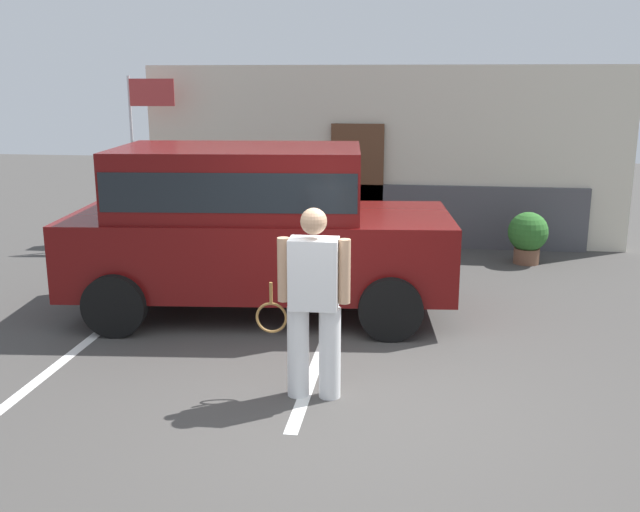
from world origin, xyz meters
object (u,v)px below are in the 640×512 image
at_px(tennis_player_man, 313,302).
at_px(flag_pole, 142,129).
at_px(potted_plant_by_porch, 528,235).
at_px(parked_suv, 252,221).

relative_size(tennis_player_man, flag_pole, 0.61).
xyz_separation_m(potted_plant_by_porch, flag_pole, (-6.41, 0.48, 1.55)).
distance_m(parked_suv, flag_pole, 4.42).
relative_size(parked_suv, potted_plant_by_porch, 5.81).
bearing_deg(tennis_player_man, parked_suv, -66.14).
relative_size(parked_suv, tennis_player_man, 2.71).
bearing_deg(parked_suv, potted_plant_by_porch, 32.62).
relative_size(parked_suv, flag_pole, 1.65).
relative_size(potted_plant_by_porch, flag_pole, 0.28).
bearing_deg(flag_pole, potted_plant_by_porch, -4.28).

